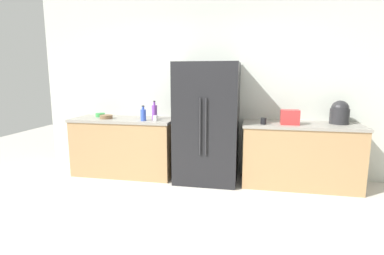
{
  "coord_description": "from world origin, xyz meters",
  "views": [
    {
      "loc": [
        0.66,
        -2.81,
        1.57
      ],
      "look_at": [
        0.01,
        0.47,
        0.98
      ],
      "focal_mm": 28.2,
      "sensor_mm": 36.0,
      "label": 1
    }
  ],
  "objects": [
    {
      "name": "bottle_b",
      "position": [
        -0.8,
        1.57,
        1.01
      ],
      "size": [
        0.08,
        0.08,
        0.28
      ],
      "color": "purple",
      "rests_on": "counter_left"
    },
    {
      "name": "ground_plane",
      "position": [
        0.0,
        0.0,
        0.0
      ],
      "size": [
        11.18,
        11.18,
        0.0
      ],
      "primitive_type": "plane",
      "color": "beige"
    },
    {
      "name": "bowl_a",
      "position": [
        -1.74,
        1.65,
        0.92
      ],
      "size": [
        0.15,
        0.15,
        0.06
      ],
      "primitive_type": "cylinder",
      "color": "green",
      "rests_on": "counter_left"
    },
    {
      "name": "toaster",
      "position": [
        1.18,
        1.44,
        1.0
      ],
      "size": [
        0.24,
        0.16,
        0.2
      ],
      "primitive_type": "cube",
      "color": "red",
      "rests_on": "counter_right"
    },
    {
      "name": "kitchen_back_panel",
      "position": [
        0.0,
        1.93,
        1.48
      ],
      "size": [
        5.59,
        0.1,
        2.97
      ],
      "primitive_type": "cube",
      "color": "silver",
      "rests_on": "ground_plane"
    },
    {
      "name": "rice_cooker",
      "position": [
        1.85,
        1.64,
        1.05
      ],
      "size": [
        0.25,
        0.25,
        0.32
      ],
      "color": "#262628",
      "rests_on": "counter_right"
    },
    {
      "name": "bowl_b",
      "position": [
        -1.55,
        1.47,
        0.92
      ],
      "size": [
        0.19,
        0.19,
        0.06
      ],
      "primitive_type": "cylinder",
      "color": "brown",
      "rests_on": "counter_left"
    },
    {
      "name": "cup_b",
      "position": [
        1.19,
        1.69,
        0.93
      ],
      "size": [
        0.07,
        0.07,
        0.07
      ],
      "primitive_type": "cylinder",
      "color": "yellow",
      "rests_on": "counter_right"
    },
    {
      "name": "cup_a",
      "position": [
        0.83,
        1.38,
        0.94
      ],
      "size": [
        0.08,
        0.08,
        0.09
      ],
      "primitive_type": "cylinder",
      "color": "black",
      "rests_on": "counter_right"
    },
    {
      "name": "refrigerator",
      "position": [
        0.03,
        1.51,
        0.87
      ],
      "size": [
        0.9,
        0.73,
        1.74
      ],
      "color": "black",
      "rests_on": "ground_plane"
    },
    {
      "name": "counter_left",
      "position": [
        -1.29,
        1.55,
        0.45
      ],
      "size": [
        1.59,
        0.67,
        0.9
      ],
      "color": "tan",
      "rests_on": "ground_plane"
    },
    {
      "name": "cup_c",
      "position": [
        -0.73,
        1.43,
        0.93
      ],
      "size": [
        0.07,
        0.07,
        0.07
      ],
      "primitive_type": "cylinder",
      "color": "white",
      "rests_on": "counter_left"
    },
    {
      "name": "counter_right",
      "position": [
        1.35,
        1.55,
        0.45
      ],
      "size": [
        1.61,
        0.67,
        0.9
      ],
      "color": "tan",
      "rests_on": "ground_plane"
    },
    {
      "name": "bottle_a",
      "position": [
        -0.91,
        1.38,
        0.99
      ],
      "size": [
        0.08,
        0.08,
        0.22
      ],
      "color": "blue",
      "rests_on": "counter_left"
    }
  ]
}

